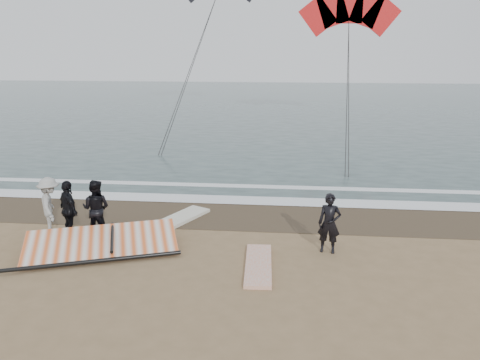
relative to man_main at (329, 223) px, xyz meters
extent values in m
plane|color=#8C704C|center=(-2.53, -1.94, -0.80)|extent=(120.00, 120.00, 0.00)
cube|color=#233838|center=(-2.53, 31.06, -0.79)|extent=(120.00, 54.00, 0.02)
cube|color=#4C3D2B|center=(-2.53, 2.56, -0.79)|extent=(120.00, 2.80, 0.01)
cube|color=white|center=(-2.53, 3.96, -0.77)|extent=(120.00, 0.90, 0.01)
cube|color=white|center=(-2.53, 5.66, -0.77)|extent=(120.00, 0.45, 0.01)
imported|color=black|center=(0.00, 0.00, 0.00)|extent=(0.64, 0.47, 1.60)
cube|color=silver|center=(-1.77, -1.05, -0.75)|extent=(0.73, 2.29, 0.09)
cube|color=beige|center=(-4.50, 1.69, -0.74)|extent=(1.85, 2.69, 0.11)
imported|color=black|center=(-6.44, 0.44, 0.03)|extent=(0.84, 0.67, 1.67)
imported|color=black|center=(-7.14, 0.24, 0.04)|extent=(1.00, 0.97, 1.68)
imported|color=#A4A5A0|center=(-7.84, 0.54, 0.03)|extent=(1.04, 1.24, 1.67)
cube|color=black|center=(-6.11, -0.01, -0.75)|extent=(2.70, 1.48, 0.10)
cube|color=orange|center=(-5.91, -0.61, -0.50)|extent=(4.14, 2.69, 0.41)
cylinder|color=black|center=(-5.91, -1.39, -0.69)|extent=(4.25, 1.59, 0.10)
cylinder|color=black|center=(-5.61, -0.61, -0.35)|extent=(0.72, 1.85, 0.08)
cylinder|color=#262626|center=(2.09, 14.08, 2.62)|extent=(0.04, 0.04, 15.22)
cylinder|color=#262626|center=(2.02, 14.08, 2.62)|extent=(0.04, 0.04, 15.23)
cylinder|color=#262626|center=(-6.74, 17.35, 3.85)|extent=(0.04, 0.04, 16.64)
cylinder|color=#262626|center=(-6.66, 17.31, 3.85)|extent=(0.04, 0.04, 16.69)
camera|label=1|loc=(-1.23, -11.50, 4.45)|focal=35.00mm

